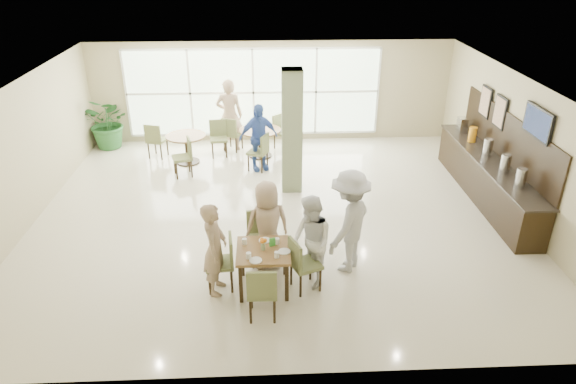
{
  "coord_description": "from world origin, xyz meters",
  "views": [
    {
      "loc": [
        -0.19,
        -9.58,
        5.27
      ],
      "look_at": [
        0.2,
        -1.2,
        1.1
      ],
      "focal_mm": 32.0,
      "sensor_mm": 36.0,
      "label": 1
    }
  ],
  "objects_px": {
    "potted_plant": "(109,123)",
    "round_table_left": "(186,142)",
    "teen_right": "(311,242)",
    "teen_left": "(215,249)",
    "adult_b": "(293,125)",
    "main_table": "(263,255)",
    "teen_far": "(267,225)",
    "buffet_counter": "(487,176)",
    "round_table_right": "(260,136)",
    "adult_a": "(258,137)",
    "teen_standing": "(349,222)",
    "adult_standing": "(229,115)"
  },
  "relations": [
    {
      "from": "potted_plant",
      "to": "adult_standing",
      "type": "height_order",
      "value": "adult_standing"
    },
    {
      "from": "round_table_left",
      "to": "teen_far",
      "type": "distance_m",
      "value": 5.21
    },
    {
      "from": "teen_left",
      "to": "adult_b",
      "type": "xyz_separation_m",
      "value": [
        1.59,
        5.94,
        0.01
      ]
    },
    {
      "from": "potted_plant",
      "to": "teen_right",
      "type": "relative_size",
      "value": 0.9
    },
    {
      "from": "round_table_left",
      "to": "teen_far",
      "type": "relative_size",
      "value": 0.63
    },
    {
      "from": "adult_a",
      "to": "round_table_right",
      "type": "bearing_deg",
      "value": 67.9
    },
    {
      "from": "main_table",
      "to": "round_table_right",
      "type": "height_order",
      "value": "same"
    },
    {
      "from": "teen_left",
      "to": "adult_b",
      "type": "relative_size",
      "value": 0.98
    },
    {
      "from": "main_table",
      "to": "teen_standing",
      "type": "relative_size",
      "value": 0.46
    },
    {
      "from": "teen_right",
      "to": "teen_standing",
      "type": "relative_size",
      "value": 0.86
    },
    {
      "from": "round_table_left",
      "to": "teen_left",
      "type": "bearing_deg",
      "value": -77.81
    },
    {
      "from": "teen_far",
      "to": "teen_standing",
      "type": "distance_m",
      "value": 1.41
    },
    {
      "from": "main_table",
      "to": "adult_a",
      "type": "bearing_deg",
      "value": 91.15
    },
    {
      "from": "teen_standing",
      "to": "adult_standing",
      "type": "distance_m",
      "value": 6.28
    },
    {
      "from": "teen_far",
      "to": "adult_a",
      "type": "bearing_deg",
      "value": -104.92
    },
    {
      "from": "main_table",
      "to": "potted_plant",
      "type": "distance_m",
      "value": 7.84
    },
    {
      "from": "buffet_counter",
      "to": "adult_standing",
      "type": "relative_size",
      "value": 2.39
    },
    {
      "from": "teen_right",
      "to": "adult_a",
      "type": "distance_m",
      "value": 4.92
    },
    {
      "from": "round_table_right",
      "to": "teen_left",
      "type": "bearing_deg",
      "value": -96.9
    },
    {
      "from": "teen_standing",
      "to": "adult_standing",
      "type": "xyz_separation_m",
      "value": [
        -2.35,
        5.82,
        0.05
      ]
    },
    {
      "from": "adult_a",
      "to": "main_table",
      "type": "bearing_deg",
      "value": -108.83
    },
    {
      "from": "round_table_left",
      "to": "teen_far",
      "type": "height_order",
      "value": "teen_far"
    },
    {
      "from": "teen_far",
      "to": "teen_standing",
      "type": "xyz_separation_m",
      "value": [
        1.4,
        -0.14,
        0.12
      ]
    },
    {
      "from": "round_table_right",
      "to": "potted_plant",
      "type": "xyz_separation_m",
      "value": [
        -4.14,
        0.82,
        0.15
      ]
    },
    {
      "from": "potted_plant",
      "to": "adult_standing",
      "type": "xyz_separation_m",
      "value": [
        3.32,
        -0.28,
        0.25
      ]
    },
    {
      "from": "buffet_counter",
      "to": "round_table_right",
      "type": "bearing_deg",
      "value": 151.53
    },
    {
      "from": "adult_standing",
      "to": "teen_right",
      "type": "bearing_deg",
      "value": 108.36
    },
    {
      "from": "round_table_right",
      "to": "buffet_counter",
      "type": "height_order",
      "value": "buffet_counter"
    },
    {
      "from": "main_table",
      "to": "teen_right",
      "type": "relative_size",
      "value": 0.54
    },
    {
      "from": "main_table",
      "to": "teen_right",
      "type": "bearing_deg",
      "value": 6.67
    },
    {
      "from": "teen_left",
      "to": "adult_a",
      "type": "height_order",
      "value": "adult_a"
    },
    {
      "from": "main_table",
      "to": "teen_right",
      "type": "height_order",
      "value": "teen_right"
    },
    {
      "from": "teen_left",
      "to": "adult_standing",
      "type": "bearing_deg",
      "value": 7.45
    },
    {
      "from": "round_table_right",
      "to": "adult_a",
      "type": "relative_size",
      "value": 0.65
    },
    {
      "from": "main_table",
      "to": "teen_left",
      "type": "distance_m",
      "value": 0.79
    },
    {
      "from": "teen_left",
      "to": "adult_a",
      "type": "xyz_separation_m",
      "value": [
        0.67,
        4.96,
        0.05
      ]
    },
    {
      "from": "round_table_left",
      "to": "buffet_counter",
      "type": "bearing_deg",
      "value": -19.0
    },
    {
      "from": "teen_standing",
      "to": "adult_a",
      "type": "xyz_separation_m",
      "value": [
        -1.57,
        4.41,
        -0.08
      ]
    },
    {
      "from": "main_table",
      "to": "adult_a",
      "type": "relative_size",
      "value": 0.51
    },
    {
      "from": "teen_far",
      "to": "adult_standing",
      "type": "distance_m",
      "value": 5.76
    },
    {
      "from": "round_table_right",
      "to": "adult_a",
      "type": "distance_m",
      "value": 0.91
    },
    {
      "from": "round_table_left",
      "to": "teen_left",
      "type": "relative_size",
      "value": 0.64
    },
    {
      "from": "potted_plant",
      "to": "adult_b",
      "type": "distance_m",
      "value": 5.08
    },
    {
      "from": "potted_plant",
      "to": "round_table_left",
      "type": "bearing_deg",
      "value": -27.35
    },
    {
      "from": "teen_far",
      "to": "round_table_right",
      "type": "bearing_deg",
      "value": -105.67
    },
    {
      "from": "buffet_counter",
      "to": "adult_a",
      "type": "xyz_separation_m",
      "value": [
        -5.06,
        1.86,
        0.3
      ]
    },
    {
      "from": "teen_right",
      "to": "adult_b",
      "type": "distance_m",
      "value": 5.81
    },
    {
      "from": "round_table_left",
      "to": "buffet_counter",
      "type": "height_order",
      "value": "buffet_counter"
    },
    {
      "from": "main_table",
      "to": "teen_left",
      "type": "xyz_separation_m",
      "value": [
        -0.77,
        -0.03,
        0.16
      ]
    },
    {
      "from": "round_table_right",
      "to": "adult_standing",
      "type": "bearing_deg",
      "value": 146.57
    }
  ]
}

